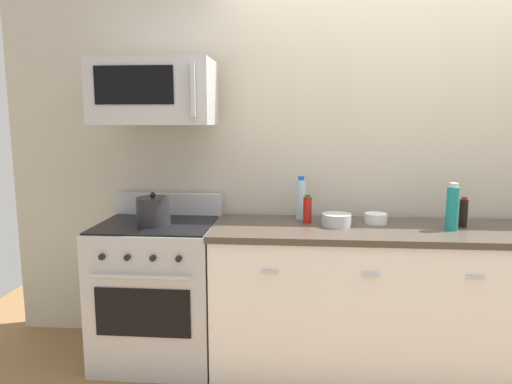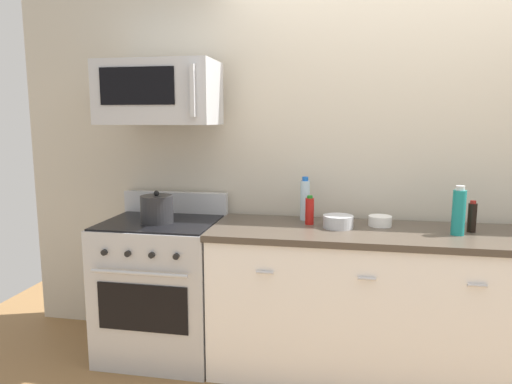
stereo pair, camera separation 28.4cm
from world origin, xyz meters
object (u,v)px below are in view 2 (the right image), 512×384
at_px(bottle_sparkling_teal, 459,212).
at_px(bottle_water_clear, 305,200).
at_px(microwave, 159,93).
at_px(bottle_hot_sauce_red, 310,211).
at_px(bowl_white_ceramic, 380,221).
at_px(stockpot, 157,209).
at_px(range_oven, 163,286).
at_px(bottle_soy_sauce_dark, 472,217).
at_px(bowl_steel_prep, 338,221).

relative_size(bottle_sparkling_teal, bottle_water_clear, 1.00).
relative_size(microwave, bottle_sparkling_teal, 2.58).
xyz_separation_m(microwave, bottle_water_clear, (0.93, 0.17, -0.69)).
distance_m(bottle_hot_sauce_red, bowl_white_ceramic, 0.45).
bearing_deg(microwave, bowl_white_ceramic, 3.09).
distance_m(bottle_sparkling_teal, bowl_white_ceramic, 0.46).
bearing_deg(stockpot, range_oven, 90.00).
height_order(bottle_soy_sauce_dark, bowl_white_ceramic, bottle_soy_sauce_dark).
bearing_deg(range_oven, bottle_water_clear, 12.83).
relative_size(bottle_soy_sauce_dark, bowl_steel_prep, 1.02).
bearing_deg(bottle_sparkling_teal, bottle_soy_sauce_dark, 42.93).
bearing_deg(bottle_sparkling_teal, microwave, 177.56).
bearing_deg(bottle_hot_sauce_red, stockpot, -171.70).
xyz_separation_m(microwave, bottle_sparkling_teal, (1.84, -0.08, -0.69)).
bearing_deg(bowl_steel_prep, microwave, 178.83).
relative_size(bottle_sparkling_teal, bottle_soy_sauce_dark, 1.53).
bearing_deg(bottle_soy_sauce_dark, bottle_hot_sauce_red, 178.21).
relative_size(bottle_hot_sauce_red, stockpot, 0.88).
distance_m(bottle_sparkling_teal, bowl_steel_prep, 0.69).
relative_size(bottle_water_clear, bottle_soy_sauce_dark, 1.53).
bearing_deg(bowl_steel_prep, range_oven, -178.95).
relative_size(range_oven, bowl_white_ceramic, 7.40).
bearing_deg(bottle_hot_sauce_red, bottle_sparkling_teal, -8.03).
distance_m(range_oven, bottle_water_clear, 1.12).
bearing_deg(stockpot, bottle_hot_sauce_red, 8.30).
bearing_deg(bottle_water_clear, bottle_soy_sauce_dark, -8.72).
bearing_deg(bottle_hot_sauce_red, bowl_white_ceramic, 4.21).
relative_size(bottle_water_clear, bottle_hot_sauce_red, 1.56).
bearing_deg(bottle_sparkling_teal, bottle_hot_sauce_red, 171.97).
relative_size(bottle_soy_sauce_dark, stockpot, 0.90).
distance_m(range_oven, microwave, 1.28).
bearing_deg(bowl_white_ceramic, microwave, -176.91).
relative_size(bowl_white_ceramic, stockpot, 0.69).
xyz_separation_m(bowl_white_ceramic, stockpot, (-1.41, -0.17, 0.06)).
bearing_deg(bowl_white_ceramic, bottle_sparkling_teal, -20.02).
distance_m(bowl_steel_prep, stockpot, 1.16).
distance_m(microwave, bowl_steel_prep, 1.40).
height_order(bottle_sparkling_teal, bottle_hot_sauce_red, bottle_sparkling_teal).
height_order(microwave, stockpot, microwave).
xyz_separation_m(bottle_water_clear, bottle_hot_sauce_red, (0.04, -0.12, -0.05)).
distance_m(bottle_soy_sauce_dark, bowl_white_ceramic, 0.53).
relative_size(range_oven, bottle_hot_sauce_red, 5.77).
bearing_deg(range_oven, bowl_white_ceramic, 4.89).
bearing_deg(bottle_sparkling_teal, bottle_water_clear, 164.81).
bearing_deg(stockpot, microwave, 89.87).
xyz_separation_m(range_oven, bottle_sparkling_teal, (1.84, -0.03, 0.59)).
bearing_deg(microwave, bottle_water_clear, 10.19).
bearing_deg(bottle_hot_sauce_red, range_oven, -174.80).
xyz_separation_m(bottle_hot_sauce_red, bowl_white_ceramic, (0.44, 0.03, -0.05)).
relative_size(bottle_sparkling_teal, stockpot, 1.38).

